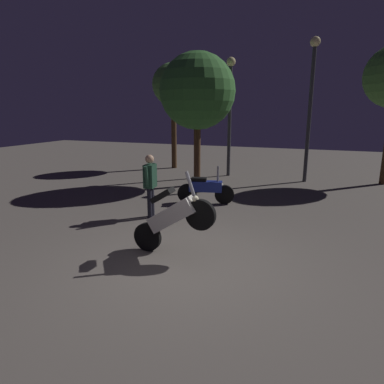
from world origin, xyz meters
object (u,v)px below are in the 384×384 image
Objects in this scene: motorcycle_white_foreground at (173,217)px; motorcycle_blue_parked_left at (205,189)px; person_rider_beside at (150,181)px; streetlamp_far at (230,102)px; streetlamp_near at (311,93)px.

motorcycle_white_foreground is 1.01× the size of motorcycle_blue_parked_left.
person_rider_beside is (-1.47, 1.95, 0.21)m from motorcycle_white_foreground.
streetlamp_far is at bearing 83.65° from motorcycle_blue_parked_left.
streetlamp_near reaches higher than person_rider_beside.
person_rider_beside is at bearing 129.53° from motorcycle_white_foreground.
streetlamp_near is at bearing 46.66° from motorcycle_blue_parked_left.
motorcycle_white_foreground is 1.04× the size of person_rider_beside.
streetlamp_near is (3.44, 6.07, 2.32)m from person_rider_beside.
streetlamp_far is at bearing 177.01° from streetlamp_near.
person_rider_beside is at bearing -93.51° from streetlamp_far.
motorcycle_white_foreground reaches higher than person_rider_beside.
streetlamp_far reaches higher than motorcycle_blue_parked_left.
streetlamp_near reaches higher than motorcycle_white_foreground.
motorcycle_white_foreground is 8.64m from streetlamp_near.
motorcycle_blue_parked_left is 5.18m from streetlamp_far.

